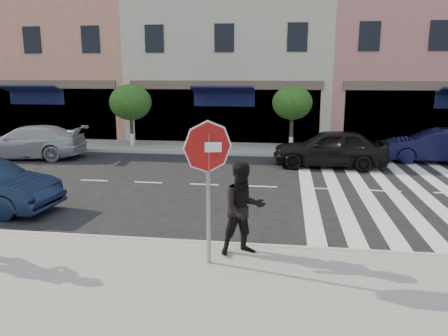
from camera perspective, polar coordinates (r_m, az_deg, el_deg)
ground at (r=11.32m, az=-6.34°, el=-7.18°), size 120.00×120.00×0.00m
sidewalk_near at (r=8.01m, az=-13.21°, el=-15.45°), size 60.00×4.50×0.15m
sidewalk_far at (r=21.81m, az=0.79°, el=2.59°), size 60.00×3.00×0.15m
building_west_mid at (r=30.74m, az=-19.45°, el=17.70°), size 10.00×9.00×14.00m
building_centre at (r=27.57m, az=1.40°, el=15.93°), size 11.00×9.00×11.00m
building_east_mid at (r=28.83m, az=26.95°, el=16.49°), size 13.00×9.00×13.00m
street_tree_wb at (r=22.54m, az=-12.11°, el=8.35°), size 2.10×2.10×3.06m
street_tree_c at (r=21.17m, az=8.91°, el=8.37°), size 1.90×1.90×3.04m
stop_sign at (r=8.06m, az=-2.11°, el=0.76°), size 0.96×0.25×2.78m
walker at (r=8.78m, az=2.53°, el=-5.38°), size 1.14×1.05×1.90m
car_far_left at (r=21.47m, az=-24.24°, el=3.11°), size 5.21×2.57×1.46m
car_far_mid at (r=18.26m, az=13.66°, el=2.55°), size 4.57×1.89×1.55m
car_far_right at (r=20.68m, az=26.02°, el=2.62°), size 4.54×1.98×1.45m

